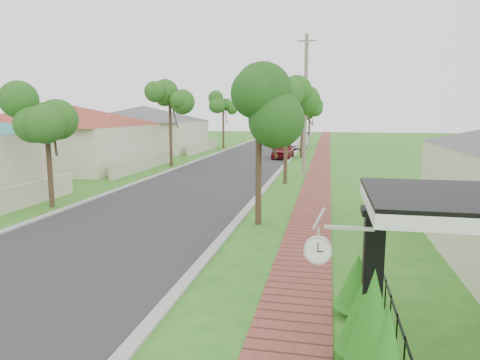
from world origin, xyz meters
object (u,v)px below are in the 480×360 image
Objects in this scene: parked_car_white at (297,141)px; near_tree at (259,107)px; parked_car_red at (283,151)px; station_clock at (320,248)px; utility_pole at (305,105)px; porch_post at (371,295)px.

near_tree reaches higher than parked_car_white.
parked_car_red is 3.88× the size of station_clock.
utility_pole reaches higher than near_tree.
parked_car_red is 22.33m from near_tree.
porch_post is 21.37m from utility_pole.
near_tree is (-3.10, 8.00, 3.01)m from porch_post.
utility_pole reaches higher than parked_car_white.
near_tree is 0.60× the size of utility_pole.
utility_pole is (1.90, -19.14, 3.59)m from parked_car_white.
parked_car_red is at bearing 98.61° from porch_post.
near_tree is at bearing -78.38° from parked_car_white.
parked_car_red is (-4.55, 30.02, -0.46)m from porch_post.
station_clock is (3.74, -30.42, 1.29)m from parked_car_red.
porch_post is 30.36m from parked_car_red.
porch_post is 1.22m from station_clock.
parked_car_white reaches higher than parked_car_red.
station_clock is (1.45, -21.40, -2.46)m from utility_pole.
parked_car_red is 30.67m from station_clock.
near_tree is 5.19× the size of station_clock.
porch_post reaches higher than station_clock.
utility_pole reaches higher than parked_car_red.
parked_car_red is at bearing 104.29° from utility_pole.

